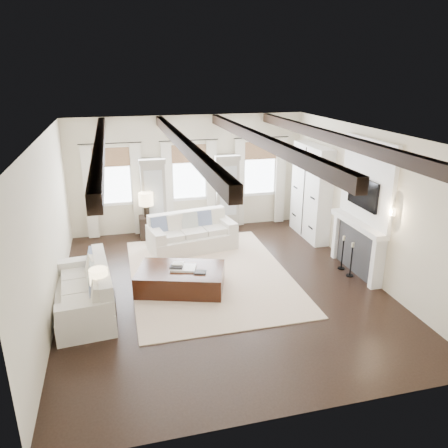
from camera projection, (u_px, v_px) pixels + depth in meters
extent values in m
plane|color=black|center=(221.00, 287.00, 9.21)|extent=(7.50, 7.50, 0.00)
cube|color=beige|center=(189.00, 174.00, 12.10)|extent=(6.50, 0.04, 3.20)
cube|color=beige|center=(296.00, 311.00, 5.25)|extent=(6.50, 0.04, 3.20)
cube|color=beige|center=(48.00, 229.00, 7.92)|extent=(0.04, 7.50, 3.20)
cube|color=beige|center=(367.00, 204.00, 9.43)|extent=(0.04, 7.50, 3.20)
cube|color=white|center=(221.00, 134.00, 8.14)|extent=(6.50, 7.50, 0.04)
cube|color=black|center=(100.00, 145.00, 7.67)|extent=(0.16, 7.40, 0.22)
cube|color=black|center=(181.00, 142.00, 8.01)|extent=(0.16, 7.40, 0.22)
cube|color=black|center=(259.00, 139.00, 8.35)|extent=(0.16, 7.40, 0.22)
cube|color=black|center=(328.00, 136.00, 8.69)|extent=(0.16, 7.40, 0.22)
cube|color=white|center=(113.00, 177.00, 11.58)|extent=(0.90, 0.03, 1.45)
cube|color=#916747|center=(111.00, 157.00, 11.35)|extent=(0.94, 0.04, 0.50)
cube|color=white|center=(90.00, 193.00, 11.47)|extent=(0.28, 0.08, 2.50)
cube|color=white|center=(138.00, 190.00, 11.76)|extent=(0.28, 0.08, 2.50)
cylinder|color=black|center=(110.00, 143.00, 11.18)|extent=(1.60, 0.02, 0.02)
cube|color=white|center=(189.00, 172.00, 12.06)|extent=(0.90, 0.03, 1.45)
cube|color=#916747|center=(189.00, 154.00, 11.82)|extent=(0.94, 0.04, 0.50)
cube|color=white|center=(168.00, 188.00, 11.95)|extent=(0.28, 0.08, 2.50)
cube|color=white|center=(212.00, 185.00, 12.24)|extent=(0.28, 0.08, 2.50)
cylinder|color=black|center=(189.00, 140.00, 11.66)|extent=(1.60, 0.02, 0.02)
cube|color=white|center=(259.00, 169.00, 12.53)|extent=(0.90, 0.03, 1.45)
cube|color=#916747|center=(261.00, 150.00, 12.30)|extent=(0.94, 0.04, 0.50)
cube|color=white|center=(239.00, 184.00, 12.42)|extent=(0.28, 0.08, 2.50)
cube|color=white|center=(280.00, 181.00, 12.71)|extent=(0.28, 0.08, 2.50)
cylinder|color=black|center=(261.00, 138.00, 12.13)|extent=(1.60, 0.02, 0.02)
cube|color=gray|center=(154.00, 199.00, 11.86)|extent=(0.64, 0.38, 2.00)
cube|color=#B2B7BA|center=(154.00, 196.00, 11.63)|extent=(0.48, 0.02, 1.40)
cube|color=gray|center=(151.00, 161.00, 11.51)|extent=(0.70, 0.42, 0.12)
cube|color=gray|center=(226.00, 194.00, 12.34)|extent=(0.64, 0.38, 2.00)
cube|color=#B2B7BA|center=(228.00, 191.00, 12.11)|extent=(0.48, 0.02, 1.40)
cube|color=gray|center=(227.00, 157.00, 11.98)|extent=(0.70, 0.42, 0.12)
cube|color=#29282B|center=(358.00, 249.00, 9.76)|extent=(0.18, 1.50, 1.10)
cube|color=black|center=(356.00, 255.00, 9.80)|extent=(0.10, 0.90, 0.70)
cube|color=white|center=(377.00, 264.00, 9.00)|extent=(0.26, 0.14, 1.10)
cube|color=white|center=(339.00, 236.00, 10.50)|extent=(0.26, 0.14, 1.10)
cube|color=white|center=(358.00, 223.00, 9.54)|extent=(0.32, 1.90, 0.12)
cube|color=white|center=(367.00, 181.00, 9.25)|extent=(0.10, 1.90, 1.80)
cube|color=black|center=(363.00, 193.00, 9.32)|extent=(0.07, 1.10, 0.64)
cylinder|color=#FFD899|center=(393.00, 212.00, 8.40)|extent=(0.10, 0.10, 0.14)
cube|color=silver|center=(311.00, 192.00, 11.65)|extent=(0.40, 1.70, 2.50)
cube|color=black|center=(304.00, 192.00, 11.60)|extent=(0.01, 0.02, 2.40)
cube|color=beige|center=(210.00, 274.00, 9.78)|extent=(3.44, 4.71, 0.02)
cube|color=white|center=(192.00, 242.00, 11.09)|extent=(2.29, 1.34, 0.41)
cube|color=white|center=(187.00, 220.00, 11.25)|extent=(2.06, 0.59, 0.51)
cube|color=white|center=(156.00, 235.00, 10.61)|extent=(0.43, 0.95, 0.27)
cube|color=white|center=(226.00, 224.00, 11.34)|extent=(0.43, 0.95, 0.27)
cube|color=white|center=(170.00, 236.00, 10.72)|extent=(0.67, 0.71, 0.14)
cube|color=white|center=(193.00, 232.00, 10.95)|extent=(0.67, 0.71, 0.14)
cube|color=white|center=(215.00, 229.00, 11.18)|extent=(0.67, 0.71, 0.14)
cube|color=slate|center=(160.00, 225.00, 10.79)|extent=(0.46, 0.30, 0.45)
cube|color=silver|center=(175.00, 223.00, 10.94)|extent=(0.46, 0.30, 0.45)
cube|color=beige|center=(189.00, 221.00, 11.09)|extent=(0.46, 0.30, 0.45)
cube|color=slate|center=(203.00, 219.00, 11.24)|extent=(0.46, 0.30, 0.45)
cube|color=silver|center=(217.00, 217.00, 11.39)|extent=(0.46, 0.30, 0.45)
cube|color=white|center=(84.00, 302.00, 8.22)|extent=(1.18, 2.26, 0.42)
cube|color=white|center=(102.00, 276.00, 8.18)|extent=(0.42, 2.09, 0.52)
cube|color=white|center=(80.00, 265.00, 8.95)|extent=(0.96, 0.35, 0.27)
cube|color=white|center=(84.00, 311.00, 7.26)|extent=(0.96, 0.35, 0.27)
cube|color=white|center=(78.00, 275.00, 8.64)|extent=(0.67, 0.64, 0.15)
cube|color=white|center=(79.00, 289.00, 8.11)|extent=(0.67, 0.64, 0.15)
cube|color=white|center=(81.00, 304.00, 7.57)|extent=(0.67, 0.64, 0.15)
cube|color=slate|center=(90.00, 260.00, 8.81)|extent=(0.27, 0.46, 0.45)
cube|color=silver|center=(91.00, 268.00, 8.46)|extent=(0.27, 0.46, 0.45)
cube|color=beige|center=(92.00, 276.00, 8.12)|extent=(0.27, 0.46, 0.45)
cube|color=slate|center=(94.00, 286.00, 7.77)|extent=(0.27, 0.46, 0.45)
cube|color=silver|center=(95.00, 296.00, 7.42)|extent=(0.27, 0.46, 0.45)
cube|color=black|center=(181.00, 279.00, 9.05)|extent=(2.00, 1.58, 0.46)
cube|color=white|center=(184.00, 268.00, 8.99)|extent=(0.59, 0.51, 0.04)
cube|color=#262628|center=(176.00, 267.00, 8.95)|extent=(0.31, 0.27, 0.04)
cube|color=beige|center=(178.00, 264.00, 9.00)|extent=(0.26, 0.23, 0.03)
cube|color=#262628|center=(200.00, 272.00, 8.81)|extent=(0.28, 0.24, 0.03)
cube|color=black|center=(102.00, 309.00, 7.88)|extent=(0.49, 0.49, 0.49)
cylinder|color=black|center=(100.00, 291.00, 7.75)|extent=(0.13, 0.13, 0.27)
cylinder|color=#F9D89E|center=(99.00, 277.00, 7.66)|extent=(0.32, 0.32, 0.29)
cube|color=black|center=(148.00, 228.00, 11.74)|extent=(0.42, 0.42, 0.64)
cylinder|color=black|center=(147.00, 211.00, 11.58)|extent=(0.15, 0.15, 0.32)
cylinder|color=#F9D89E|center=(146.00, 199.00, 11.47)|extent=(0.38, 0.38, 0.34)
cylinder|color=black|center=(350.00, 275.00, 9.71)|extent=(0.16, 0.16, 0.02)
cylinder|color=black|center=(351.00, 261.00, 9.60)|extent=(0.03, 0.03, 0.71)
cylinder|color=beige|center=(353.00, 245.00, 9.46)|extent=(0.06, 0.06, 0.10)
cylinder|color=black|center=(341.00, 268.00, 10.07)|extent=(0.16, 0.16, 0.02)
cylinder|color=black|center=(342.00, 254.00, 9.95)|extent=(0.03, 0.03, 0.72)
cylinder|color=beige|center=(344.00, 238.00, 9.82)|extent=(0.06, 0.06, 0.10)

